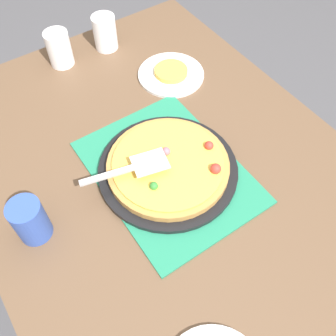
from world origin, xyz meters
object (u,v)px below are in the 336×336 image
plate_far_right (171,74)px  cup_near (59,49)px  cup_corner (30,220)px  pizza_server (132,168)px  pizza (168,165)px  pizza_pan (168,169)px  cup_far (105,33)px  served_slice_right (171,71)px

plate_far_right → cup_near: (-0.26, -0.27, 0.06)m
plate_far_right → cup_near: cup_near is taller
cup_corner → pizza_server: cup_corner is taller
pizza → plate_far_right: (-0.32, 0.23, -0.03)m
cup_corner → pizza_server: bearing=87.8°
pizza_pan → cup_far: bearing=167.6°
pizza → pizza_server: size_ratio=1.41×
cup_far → cup_near: bearing=-92.7°
pizza → served_slice_right: (-0.32, 0.23, -0.02)m
pizza → pizza_server: pizza_server is taller
served_slice_right → cup_near: bearing=-133.9°
plate_far_right → cup_corner: cup_corner is taller
pizza → plate_far_right: bearing=144.5°
pizza_server → plate_far_right: bearing=132.6°
plate_far_right → served_slice_right: size_ratio=2.00×
plate_far_right → cup_corner: (0.29, -0.60, 0.06)m
cup_corner → pizza_server: 0.27m
cup_far → pizza_server: bearing=-21.9°
pizza → cup_near: size_ratio=2.75×
plate_far_right → cup_far: bearing=-157.9°
pizza_pan → cup_near: cup_near is taller
pizza → cup_far: bearing=167.6°
served_slice_right → cup_near: 0.38m
pizza → cup_corner: size_ratio=2.75×
pizza_pan → pizza: size_ratio=1.15×
plate_far_right → pizza_server: size_ratio=0.94×
pizza_pan → pizza: (0.00, 0.00, 0.02)m
plate_far_right → cup_near: bearing=-133.9°
served_slice_right → cup_far: cup_far is taller
pizza → cup_corner: cup_corner is taller
pizza_pan → served_slice_right: (-0.32, 0.23, 0.01)m
pizza_pan → cup_corner: size_ratio=3.17×
pizza → plate_far_right: 0.40m
pizza → pizza_server: bearing=-103.7°
cup_far → cup_corner: (0.54, -0.50, 0.00)m
cup_corner → pizza_server: size_ratio=0.51×
pizza → plate_far_right: pizza is taller
cup_near → cup_far: (0.01, 0.17, 0.00)m
served_slice_right → cup_far: (-0.25, -0.10, 0.04)m
plate_far_right → pizza_pan: bearing=-35.6°
plate_far_right → pizza_server: 0.45m
cup_near → pizza_server: (0.56, -0.05, 0.01)m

